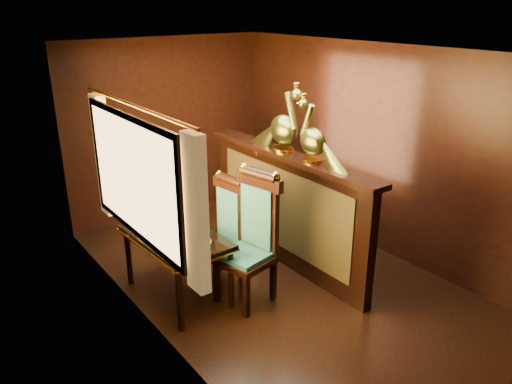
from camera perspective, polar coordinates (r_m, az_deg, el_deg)
ground at (r=5.70m, az=2.70°, el=-10.02°), size 5.00×5.00×0.00m
room_shell at (r=5.03m, az=2.12°, el=5.39°), size 3.04×5.04×2.52m
partition at (r=5.76m, az=3.41°, el=-1.70°), size 0.26×2.70×1.36m
dining_table at (r=5.18m, az=-9.19°, el=-5.54°), size 0.78×1.24×0.91m
chair_left at (r=5.08m, az=-0.28°, el=-4.65°), size 0.60×0.62×1.41m
chair_right at (r=5.45m, az=-3.49°, el=-3.96°), size 0.49×0.51×1.22m
peacock_left at (r=5.16m, az=6.62°, el=7.13°), size 0.22×0.58×0.69m
peacock_right at (r=5.50m, az=3.23°, el=8.59°), size 0.25×0.66×0.79m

